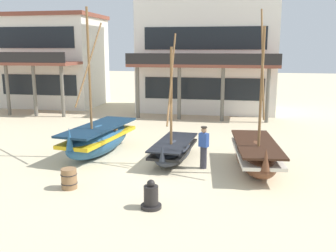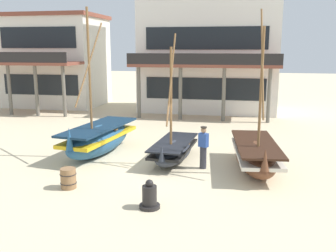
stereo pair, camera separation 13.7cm
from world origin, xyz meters
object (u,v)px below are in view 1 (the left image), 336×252
(capstan_winch, at_px, (151,197))
(fisherman_by_hull, at_px, (204,148))
(fishing_boat_far_right, at_px, (174,150))
(harbor_building_main, at_px, (207,39))
(fishing_boat_near_left, at_px, (256,154))
(harbor_building_annex, at_px, (55,61))
(fishing_boat_centre_large, at_px, (99,138))
(wooden_barrel, at_px, (69,179))

(capstan_winch, bearing_deg, fisherman_by_hull, 74.05)
(fishing_boat_far_right, xyz_separation_m, fisherman_by_hull, (1.31, -0.72, 0.34))
(capstan_winch, xyz_separation_m, harbor_building_main, (-0.02, 18.43, 4.94))
(fishing_boat_near_left, xyz_separation_m, harbor_building_annex, (-15.68, 14.43, 3.04))
(fishing_boat_far_right, bearing_deg, fishing_boat_centre_large, 173.05)
(capstan_winch, bearing_deg, fishing_boat_near_left, 53.51)
(harbor_building_main, distance_m, harbor_building_annex, 12.60)
(fishing_boat_far_right, xyz_separation_m, harbor_building_annex, (-12.35, 13.94, 3.16))
(fishing_boat_near_left, distance_m, fishing_boat_far_right, 3.36)
(fishing_boat_far_right, bearing_deg, harbor_building_annex, 131.54)
(fisherman_by_hull, distance_m, capstan_winch, 4.24)
(capstan_winch, xyz_separation_m, wooden_barrel, (-3.08, 1.02, 0.01))
(fishing_boat_centre_large, relative_size, wooden_barrel, 8.99)
(capstan_winch, distance_m, wooden_barrel, 3.25)
(fishing_boat_far_right, distance_m, wooden_barrel, 4.76)
(fishing_boat_near_left, xyz_separation_m, fisherman_by_hull, (-2.01, -0.23, 0.22))
(fishing_boat_far_right, distance_m, harbor_building_annex, 18.89)
(fishing_boat_near_left, bearing_deg, wooden_barrel, -152.41)
(fishing_boat_centre_large, relative_size, fisherman_by_hull, 3.73)
(fishing_boat_near_left, distance_m, harbor_building_annex, 21.52)
(fishing_boat_near_left, distance_m, fisherman_by_hull, 2.04)
(fishing_boat_far_right, distance_m, fisherman_by_hull, 1.53)
(harbor_building_main, bearing_deg, fishing_boat_far_right, -90.56)
(fishing_boat_centre_large, relative_size, capstan_winch, 7.12)
(fishing_boat_far_right, relative_size, harbor_building_annex, 0.61)
(fishing_boat_near_left, relative_size, harbor_building_main, 0.57)
(fisherman_by_hull, distance_m, harbor_building_annex, 20.24)
(fishing_boat_near_left, height_order, fishing_boat_far_right, fishing_boat_near_left)
(capstan_winch, height_order, harbor_building_annex, harbor_building_annex)
(fishing_boat_far_right, xyz_separation_m, capstan_winch, (0.15, -4.77, -0.15))
(capstan_winch, xyz_separation_m, harbor_building_annex, (-12.51, 18.71, 3.31))
(fishing_boat_centre_large, distance_m, fisherman_by_hull, 4.91)
(fishing_boat_near_left, height_order, fishing_boat_centre_large, fishing_boat_centre_large)
(wooden_barrel, bearing_deg, capstan_winch, -18.27)
(fishing_boat_centre_large, xyz_separation_m, harbor_building_main, (3.60, 13.23, 4.56))
(fisherman_by_hull, distance_m, harbor_building_main, 15.09)
(fishing_boat_far_right, relative_size, fisherman_by_hull, 3.11)
(fishing_boat_near_left, distance_m, fishing_boat_centre_large, 6.85)
(wooden_barrel, distance_m, harbor_building_annex, 20.32)
(fisherman_by_hull, bearing_deg, wooden_barrel, -144.41)
(fishing_boat_far_right, relative_size, wooden_barrel, 7.48)
(fisherman_by_hull, xyz_separation_m, harbor_building_main, (-1.18, 14.37, 4.45))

